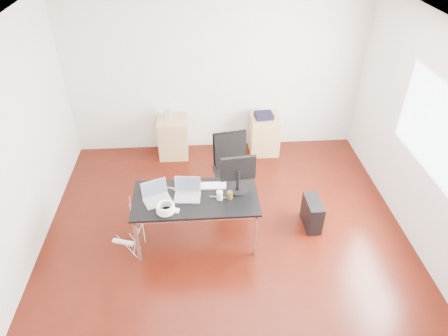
{
  "coord_description": "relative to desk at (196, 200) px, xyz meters",
  "views": [
    {
      "loc": [
        -0.31,
        -3.82,
        4.0
      ],
      "look_at": [
        0.0,
        0.55,
        0.85
      ],
      "focal_mm": 32.0,
      "sensor_mm": 36.0,
      "label": 1
    }
  ],
  "objects": [
    {
      "name": "cable_coil",
      "position": [
        -0.37,
        -0.25,
        0.11
      ],
      "size": [
        0.24,
        0.24,
        0.11
      ],
      "rotation": [
        0.0,
        0.0,
        0.27
      ],
      "color": "white",
      "rests_on": "desk"
    },
    {
      "name": "cup_white",
      "position": [
        0.31,
        -0.06,
        0.11
      ],
      "size": [
        0.1,
        0.1,
        0.12
      ],
      "primitive_type": "cylinder",
      "rotation": [
        0.0,
        0.0,
        0.29
      ],
      "color": "white",
      "rests_on": "desk"
    },
    {
      "name": "filing_cabinet_left",
      "position": [
        -0.38,
        2.12,
        -0.33
      ],
      "size": [
        0.5,
        0.5,
        0.7
      ],
      "primitive_type": "cube",
      "color": "#A88554",
      "rests_on": "ground"
    },
    {
      "name": "speaker",
      "position": [
        -0.44,
        2.16,
        0.11
      ],
      "size": [
        0.1,
        0.1,
        0.18
      ],
      "primitive_type": "cube",
      "rotation": [
        0.0,
        0.0,
        -0.18
      ],
      "color": "#9E9E9E",
      "rests_on": "filing_cabinet_left"
    },
    {
      "name": "pc_tower",
      "position": [
        1.62,
        0.14,
        -0.46
      ],
      "size": [
        0.21,
        0.45,
        0.44
      ],
      "primitive_type": "cube",
      "rotation": [
        0.0,
        0.0,
        0.02
      ],
      "color": "black",
      "rests_on": "ground"
    },
    {
      "name": "room_shell",
      "position": [
        0.43,
        -0.1,
        0.73
      ],
      "size": [
        5.0,
        5.0,
        5.0
      ],
      "color": "#370C06",
      "rests_on": "ground"
    },
    {
      "name": "laptop_right",
      "position": [
        -0.1,
        0.03,
        0.11
      ],
      "size": [
        0.35,
        0.28,
        0.23
      ],
      "rotation": [
        0.0,
        0.0,
        -0.1
      ],
      "color": "silver",
      "rests_on": "desk"
    },
    {
      "name": "filing_cabinet_right",
      "position": [
        1.23,
        2.12,
        -0.33
      ],
      "size": [
        0.5,
        0.5,
        0.7
      ],
      "primitive_type": "cube",
      "color": "#A88554",
      "rests_on": "ground"
    },
    {
      "name": "laptop_left",
      "position": [
        -0.49,
        -0.01,
        0.11
      ],
      "size": [
        0.4,
        0.36,
        0.23
      ],
      "rotation": [
        0.0,
        0.0,
        0.4
      ],
      "color": "silver",
      "rests_on": "desk"
    },
    {
      "name": "monitor",
      "position": [
        0.55,
        0.11,
        0.34
      ],
      "size": [
        0.45,
        0.26,
        0.51
      ],
      "rotation": [
        0.0,
        0.0,
        0.11
      ],
      "color": "black",
      "rests_on": "desk"
    },
    {
      "name": "office_chair",
      "position": [
        0.54,
        0.8,
        -0.07
      ],
      "size": [
        0.55,
        0.57,
        1.08
      ],
      "rotation": [
        0.0,
        0.0,
        0.16
      ],
      "color": "black",
      "rests_on": "ground"
    },
    {
      "name": "keyboard",
      "position": [
        0.19,
        0.21,
        0.06
      ],
      "size": [
        0.45,
        0.16,
        0.02
      ],
      "primitive_type": "cube",
      "rotation": [
        0.0,
        0.0,
        -0.04
      ],
      "color": "white",
      "rests_on": "desk"
    },
    {
      "name": "power_adapter",
      "position": [
        -0.24,
        -0.26,
        0.07
      ],
      "size": [
        0.08,
        0.08,
        0.03
      ],
      "primitive_type": "cube",
      "rotation": [
        0.0,
        0.0,
        -0.18
      ],
      "color": "white",
      "rests_on": "desk"
    },
    {
      "name": "wastebasket",
      "position": [
        0.68,
        1.82,
        -0.54
      ],
      "size": [
        0.3,
        0.3,
        0.28
      ],
      "primitive_type": "cylinder",
      "rotation": [
        0.0,
        0.0,
        0.33
      ],
      "color": "black",
      "rests_on": "ground"
    },
    {
      "name": "desk",
      "position": [
        0.0,
        0.0,
        0.0
      ],
      "size": [
        1.6,
        0.8,
        0.73
      ],
      "color": "black",
      "rests_on": "ground"
    },
    {
      "name": "navy_garment",
      "position": [
        1.2,
        2.08,
        0.07
      ],
      "size": [
        0.32,
        0.27,
        0.09
      ],
      "primitive_type": "cube",
      "rotation": [
        0.0,
        0.0,
        0.09
      ],
      "color": "black",
      "rests_on": "filing_cabinet_right"
    },
    {
      "name": "cup_brown",
      "position": [
        0.43,
        -0.05,
        0.1
      ],
      "size": [
        0.09,
        0.09,
        0.1
      ],
      "primitive_type": "cylinder",
      "rotation": [
        0.0,
        0.0,
        -0.13
      ],
      "color": "#4F391B",
      "rests_on": "desk"
    },
    {
      "name": "power_strip",
      "position": [
        -1.01,
        -0.03,
        -0.66
      ],
      "size": [
        0.3,
        0.15,
        0.04
      ],
      "primitive_type": "cube",
      "rotation": [
        0.0,
        0.0,
        -0.31
      ],
      "color": "white",
      "rests_on": "ground"
    }
  ]
}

